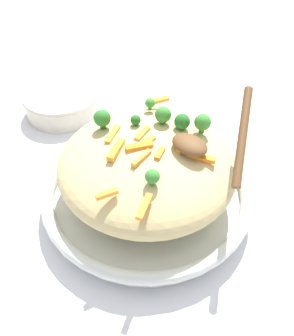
# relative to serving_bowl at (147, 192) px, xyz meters

# --- Properties ---
(ground_plane) EXTENTS (2.40, 2.40, 0.00)m
(ground_plane) POSITION_rel_serving_bowl_xyz_m (0.00, 0.00, -0.03)
(ground_plane) COLOR silver
(serving_bowl) EXTENTS (0.35, 0.35, 0.05)m
(serving_bowl) POSITION_rel_serving_bowl_xyz_m (0.00, 0.00, 0.00)
(serving_bowl) COLOR silver
(serving_bowl) RESTS_ON ground_plane
(pasta_mound) EXTENTS (0.28, 0.28, 0.09)m
(pasta_mound) POSITION_rel_serving_bowl_xyz_m (0.00, 0.00, 0.06)
(pasta_mound) COLOR #D1BA7A
(pasta_mound) RESTS_ON serving_bowl
(carrot_piece_0) EXTENTS (0.02, 0.04, 0.01)m
(carrot_piece_0) POSITION_rel_serving_bowl_xyz_m (-0.02, 0.01, 0.11)
(carrot_piece_0) COLOR orange
(carrot_piece_0) RESTS_ON pasta_mound
(carrot_piece_1) EXTENTS (0.02, 0.04, 0.01)m
(carrot_piece_1) POSITION_rel_serving_bowl_xyz_m (0.08, -0.09, 0.11)
(carrot_piece_1) COLOR orange
(carrot_piece_1) RESTS_ON pasta_mound
(carrot_piece_2) EXTENTS (0.03, 0.04, 0.01)m
(carrot_piece_2) POSITION_rel_serving_bowl_xyz_m (0.00, -0.02, 0.11)
(carrot_piece_2) COLOR orange
(carrot_piece_2) RESTS_ON pasta_mound
(carrot_piece_3) EXTENTS (0.01, 0.03, 0.01)m
(carrot_piece_3) POSITION_rel_serving_bowl_xyz_m (0.04, 0.03, 0.11)
(carrot_piece_3) COLOR orange
(carrot_piece_3) RESTS_ON pasta_mound
(carrot_piece_4) EXTENTS (0.01, 0.03, 0.01)m
(carrot_piece_4) POSITION_rel_serving_bowl_xyz_m (0.00, 0.00, 0.11)
(carrot_piece_4) COLOR orange
(carrot_piece_4) RESTS_ON pasta_mound
(carrot_piece_5) EXTENTS (0.03, 0.04, 0.01)m
(carrot_piece_5) POSITION_rel_serving_bowl_xyz_m (-0.02, -0.04, 0.11)
(carrot_piece_5) COLOR orange
(carrot_piece_5) RESTS_ON pasta_mound
(carrot_piece_6) EXTENTS (0.02, 0.04, 0.01)m
(carrot_piece_6) POSITION_rel_serving_bowl_xyz_m (-0.05, -0.02, 0.11)
(carrot_piece_6) COLOR orange
(carrot_piece_6) RESTS_ON pasta_mound
(carrot_piece_7) EXTENTS (0.02, 0.03, 0.01)m
(carrot_piece_7) POSITION_rel_serving_bowl_xyz_m (0.03, -0.01, 0.11)
(carrot_piece_7) COLOR orange
(carrot_piece_7) RESTS_ON pasta_mound
(carrot_piece_8) EXTENTS (0.02, 0.04, 0.01)m
(carrot_piece_8) POSITION_rel_serving_bowl_xyz_m (-0.06, 0.10, 0.11)
(carrot_piece_8) COLOR orange
(carrot_piece_8) RESTS_ON pasta_mound
(carrot_piece_9) EXTENTS (0.04, 0.02, 0.01)m
(carrot_piece_9) POSITION_rel_serving_bowl_xyz_m (0.08, 0.03, 0.11)
(carrot_piece_9) COLOR orange
(carrot_piece_9) RESTS_ON pasta_mound
(carrot_piece_10) EXTENTS (0.01, 0.04, 0.01)m
(carrot_piece_10) POSITION_rel_serving_bowl_xyz_m (0.02, -0.03, 0.11)
(carrot_piece_10) COLOR orange
(carrot_piece_10) RESTS_ON pasta_mound
(carrot_piece_11) EXTENTS (0.02, 0.03, 0.01)m
(carrot_piece_11) POSITION_rel_serving_bowl_xyz_m (0.03, -0.11, 0.11)
(carrot_piece_11) COLOR orange
(carrot_piece_11) RESTS_ON pasta_mound
(broccoli_floret_0) EXTENTS (0.02, 0.02, 0.02)m
(broccoli_floret_0) POSITION_rel_serving_bowl_xyz_m (0.06, -0.05, 0.12)
(broccoli_floret_0) COLOR #377928
(broccoli_floret_0) RESTS_ON pasta_mound
(broccoli_floret_1) EXTENTS (0.03, 0.03, 0.03)m
(broccoli_floret_1) POSITION_rel_serving_bowl_xyz_m (-0.02, 0.05, 0.12)
(broccoli_floret_1) COLOR #377928
(broccoli_floret_1) RESTS_ON pasta_mound
(broccoli_floret_2) EXTENTS (0.02, 0.02, 0.03)m
(broccoli_floret_2) POSITION_rel_serving_bowl_xyz_m (0.01, 0.07, 0.12)
(broccoli_floret_2) COLOR #205B1C
(broccoli_floret_2) RESTS_ON pasta_mound
(broccoli_floret_3) EXTENTS (0.03, 0.03, 0.03)m
(broccoli_floret_3) POSITION_rel_serving_bowl_xyz_m (0.04, 0.08, 0.12)
(broccoli_floret_3) COLOR #377928
(broccoli_floret_3) RESTS_ON pasta_mound
(broccoli_floret_4) EXTENTS (0.03, 0.03, 0.03)m
(broccoli_floret_4) POSITION_rel_serving_bowl_xyz_m (-0.08, -0.01, 0.12)
(broccoli_floret_4) COLOR #296820
(broccoli_floret_4) RESTS_ON pasta_mound
(broccoli_floret_5) EXTENTS (0.02, 0.02, 0.02)m
(broccoli_floret_5) POSITION_rel_serving_bowl_xyz_m (-0.06, 0.07, 0.12)
(broccoli_floret_5) COLOR #377928
(broccoli_floret_5) RESTS_ON pasta_mound
(broccoli_floret_6) EXTENTS (0.02, 0.02, 0.02)m
(broccoli_floret_6) POSITION_rel_serving_bowl_xyz_m (-0.04, 0.02, 0.12)
(broccoli_floret_6) COLOR #205B1C
(broccoli_floret_6) RESTS_ON pasta_mound
(serving_spoon) EXTENTS (0.13, 0.13, 0.07)m
(serving_spoon) POSITION_rel_serving_bowl_xyz_m (0.08, 0.04, 0.13)
(serving_spoon) COLOR brown
(serving_spoon) RESTS_ON pasta_mound
(companion_bowl) EXTENTS (0.16, 0.16, 0.05)m
(companion_bowl) POSITION_rel_serving_bowl_xyz_m (-0.32, 0.06, 0.00)
(companion_bowl) COLOR beige
(companion_bowl) RESTS_ON ground_plane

